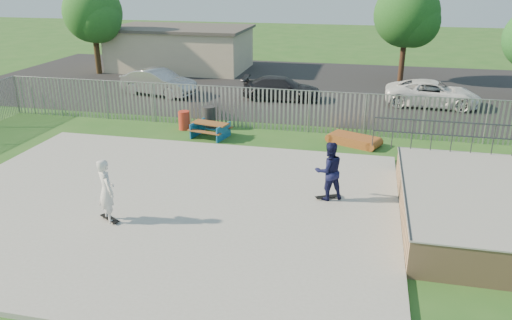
% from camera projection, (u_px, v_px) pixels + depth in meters
% --- Properties ---
extents(ground, '(120.00, 120.00, 0.00)m').
position_uv_depth(ground, '(163.00, 206.00, 16.26)').
color(ground, '#285D1F').
rests_on(ground, ground).
extents(concrete_slab, '(15.00, 12.00, 0.15)m').
position_uv_depth(concrete_slab, '(163.00, 204.00, 16.23)').
color(concrete_slab, '#9C9C97').
rests_on(concrete_slab, ground).
extents(quarter_pipe, '(5.50, 7.05, 2.19)m').
position_uv_depth(quarter_pipe, '(470.00, 205.00, 15.06)').
color(quarter_pipe, tan).
rests_on(quarter_pipe, ground).
extents(fence, '(26.04, 16.02, 2.00)m').
position_uv_depth(fence, '(230.00, 137.00, 19.88)').
color(fence, gray).
rests_on(fence, ground).
extents(picnic_table, '(1.91, 1.69, 0.70)m').
position_uv_depth(picnic_table, '(210.00, 130.00, 22.88)').
color(picnic_table, brown).
rests_on(picnic_table, ground).
extents(funbox, '(2.20, 1.70, 0.39)m').
position_uv_depth(funbox, '(354.00, 140.00, 21.99)').
color(funbox, brown).
rests_on(funbox, ground).
extents(trash_bin_red, '(0.54, 0.54, 0.90)m').
position_uv_depth(trash_bin_red, '(184.00, 120.00, 23.98)').
color(trash_bin_red, '#B32C1B').
rests_on(trash_bin_red, ground).
extents(trash_bin_grey, '(0.65, 0.65, 1.08)m').
position_uv_depth(trash_bin_grey, '(209.00, 117.00, 24.13)').
color(trash_bin_grey, '#27272A').
rests_on(trash_bin_grey, ground).
extents(parking_lot, '(40.00, 18.00, 0.02)m').
position_uv_depth(parking_lot, '(273.00, 84.00, 33.58)').
color(parking_lot, black).
rests_on(parking_lot, ground).
extents(car_silver, '(5.06, 2.81, 1.58)m').
position_uv_depth(car_silver, '(158.00, 82.00, 30.44)').
color(car_silver, '#A4A4A9').
rests_on(car_silver, parking_lot).
extents(car_dark, '(4.76, 2.18, 1.35)m').
position_uv_depth(car_dark, '(282.00, 88.00, 29.37)').
color(car_dark, black).
rests_on(car_dark, parking_lot).
extents(car_white, '(5.32, 2.69, 1.44)m').
position_uv_depth(car_white, '(433.00, 94.00, 27.94)').
color(car_white, white).
rests_on(car_white, parking_lot).
extents(building, '(10.40, 6.40, 3.20)m').
position_uv_depth(building, '(181.00, 48.00, 38.29)').
color(building, beige).
rests_on(building, ground).
extents(tree_left, '(4.18, 4.18, 6.45)m').
position_uv_depth(tree_left, '(93.00, 13.00, 35.58)').
color(tree_left, '#3F2E19').
rests_on(tree_left, ground).
extents(tree_mid, '(4.29, 4.29, 6.63)m').
position_uv_depth(tree_mid, '(407.00, 15.00, 32.87)').
color(tree_mid, '#3C2518').
rests_on(tree_mid, ground).
extents(skateboard_a, '(0.80, 0.55, 0.08)m').
position_uv_depth(skateboard_a, '(327.00, 197.00, 16.48)').
color(skateboard_a, black).
rests_on(skateboard_a, concrete_slab).
extents(skateboard_b, '(0.79, 0.59, 0.08)m').
position_uv_depth(skateboard_b, '(110.00, 219.00, 15.03)').
color(skateboard_b, black).
rests_on(skateboard_b, concrete_slab).
extents(skater_navy, '(1.19, 1.10, 1.96)m').
position_uv_depth(skater_navy, '(329.00, 171.00, 16.14)').
color(skater_navy, '#13153C').
rests_on(skater_navy, concrete_slab).
extents(skater_white, '(0.85, 0.82, 1.96)m').
position_uv_depth(skater_white, '(106.00, 191.00, 14.70)').
color(skater_white, silver).
rests_on(skater_white, concrete_slab).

